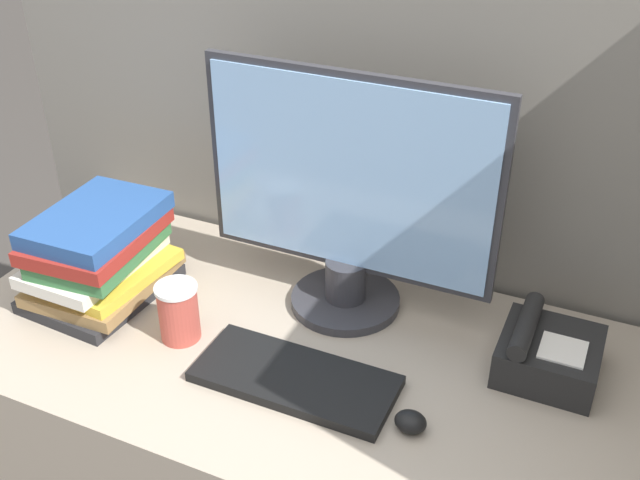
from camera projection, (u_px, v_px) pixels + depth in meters
The scene contains 8 objects.
cubicle_panel_rear at pixel (382, 214), 1.71m from camera, with size 1.90×0.04×1.70m.
desk at pixel (313, 479), 1.67m from camera, with size 1.50×0.69×0.74m.
monitor at pixel (350, 205), 1.48m from camera, with size 0.61×0.23×0.51m.
keyboard at pixel (295, 378), 1.39m from camera, with size 0.38×0.16×0.02m.
mouse at pixel (410, 422), 1.29m from camera, with size 0.06×0.05×0.03m.
coffee_cup at pixel (179, 312), 1.48m from camera, with size 0.08×0.08×0.12m.
book_stack at pixel (100, 257), 1.59m from camera, with size 0.26×0.31×0.20m.
desk_telephone at pixel (547, 354), 1.40m from camera, with size 0.18×0.18×0.11m.
Camera 1 is at (0.49, -0.69, 1.70)m, focal length 42.00 mm.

